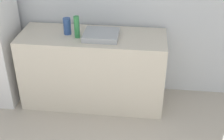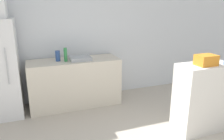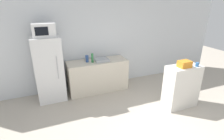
# 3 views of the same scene
# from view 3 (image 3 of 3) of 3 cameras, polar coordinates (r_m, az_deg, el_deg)

# --- Properties ---
(wall_back) EXTENTS (8.00, 0.06, 2.60)m
(wall_back) POSITION_cam_3_polar(r_m,az_deg,el_deg) (5.09, -3.34, 9.14)
(wall_back) COLOR silver
(wall_back) RESTS_ON ground_plane
(refrigerator) EXTENTS (0.66, 0.59, 1.63)m
(refrigerator) POSITION_cam_3_polar(r_m,az_deg,el_deg) (4.60, -19.76, 0.16)
(refrigerator) COLOR silver
(refrigerator) RESTS_ON ground_plane
(microwave) EXTENTS (0.50, 0.37, 0.31)m
(microwave) POSITION_cam_3_polar(r_m,az_deg,el_deg) (4.36, -21.39, 12.08)
(microwave) COLOR white
(microwave) RESTS_ON refrigerator
(counter) EXTENTS (1.65, 0.60, 0.87)m
(counter) POSITION_cam_3_polar(r_m,az_deg,el_deg) (4.95, -4.69, -1.81)
(counter) COLOR beige
(counter) RESTS_ON ground_plane
(sink_basin) EXTENTS (0.38, 0.34, 0.06)m
(sink_basin) POSITION_cam_3_polar(r_m,az_deg,el_deg) (4.78, -3.47, 3.34)
(sink_basin) COLOR #9EA3A8
(sink_basin) RESTS_ON counter
(bottle_tall) EXTENTS (0.06, 0.06, 0.24)m
(bottle_tall) POSITION_cam_3_polar(r_m,az_deg,el_deg) (4.66, -6.44, 3.92)
(bottle_tall) COLOR #2D7F42
(bottle_tall) RESTS_ON counter
(bottle_short) EXTENTS (0.08, 0.08, 0.19)m
(bottle_short) POSITION_cam_3_polar(r_m,az_deg,el_deg) (4.70, -8.17, 3.66)
(bottle_short) COLOR #2D4C8C
(bottle_short) RESTS_ON counter
(shelf_cabinet) EXTENTS (0.79, 0.40, 1.03)m
(shelf_cabinet) POSITION_cam_3_polar(r_m,az_deg,el_deg) (4.46, 21.70, -5.04)
(shelf_cabinet) COLOR silver
(shelf_cabinet) RESTS_ON ground_plane
(basket) EXTENTS (0.27, 0.20, 0.15)m
(basket) POSITION_cam_3_polar(r_m,az_deg,el_deg) (4.18, 22.61, 1.80)
(basket) COLOR orange
(basket) RESTS_ON shelf_cabinet
(jar) EXTENTS (0.07, 0.07, 0.09)m
(jar) POSITION_cam_3_polar(r_m,az_deg,el_deg) (4.36, 26.03, 1.62)
(jar) COLOR #336BB2
(jar) RESTS_ON shelf_cabinet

